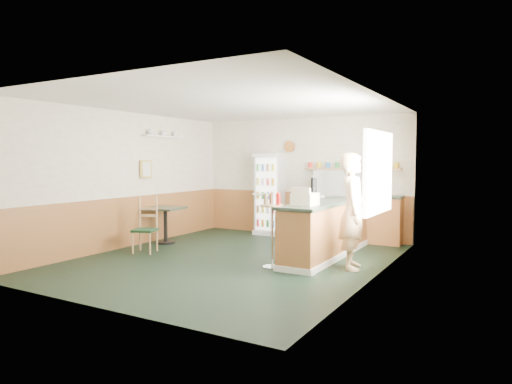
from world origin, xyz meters
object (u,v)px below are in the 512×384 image
Objects in this scene: cash_register at (305,199)px; cafe_chair at (148,223)px; cafe_table at (165,218)px; drinks_fridge at (270,194)px; shopkeeper at (353,211)px; condiment_stand at (272,220)px; display_case at (340,184)px.

cafe_chair is at bearing -173.49° from cash_register.
cash_register is at bearing -9.33° from cafe_table.
drinks_fridge reaches higher than cafe_chair.
shopkeeper is 1.30m from condiment_stand.
drinks_fridge reaches higher than shopkeeper.
cash_register is at bearing -14.58° from cafe_chair.
drinks_fridge reaches higher than cafe_table.
condiment_stand is at bearing 99.34° from shopkeeper.
condiment_stand is 1.55× the size of cafe_table.
cafe_table is 0.72× the size of cafe_chair.
cafe_table is (-4.10, 0.26, -0.39)m from shopkeeper.
drinks_fridge is at bearing 50.80° from cafe_chair.
cafe_chair is (-1.04, -2.97, -0.39)m from drinks_fridge.
cash_register is 3.49m from cafe_table.
cafe_table is (-2.94, 0.82, -0.24)m from condiment_stand.
display_case is at bearing 10.37° from shopkeeper.
condiment_stand is at bearing -15.60° from cafe_table.
shopkeeper reaches higher than display_case.
cash_register reaches higher than cafe_table.
drinks_fridge reaches higher than display_case.
display_case is 0.51× the size of shopkeeper.
cash_register is at bearing 29.83° from condiment_stand.
drinks_fridge is 1.77× the size of cafe_chair.
display_case is 3.65m from cafe_table.
cafe_table is at bearing 164.40° from condiment_stand.
shopkeeper is 1.55× the size of condiment_stand.
shopkeeper is at bearing 26.06° from condiment_stand.
display_case is 3.74m from cafe_chair.
display_case is (2.06, -1.00, 0.33)m from drinks_fridge.
cafe_table is 0.90m from cafe_chair.
condiment_stand reaches higher than cafe_chair.
drinks_fridge is 2.46× the size of cafe_table.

